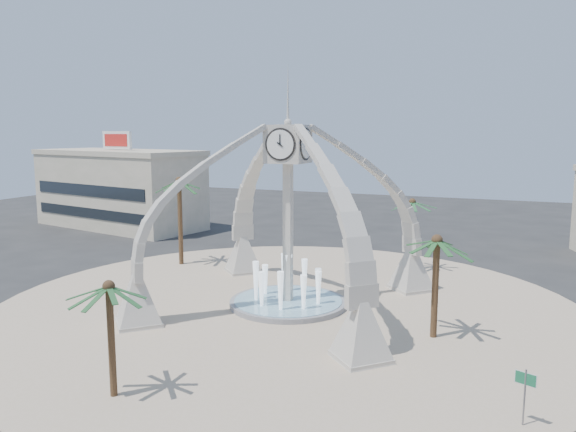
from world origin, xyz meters
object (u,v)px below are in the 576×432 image
at_px(palm_east, 437,242).
at_px(palm_north, 412,203).
at_px(clock_tower, 288,213).
at_px(palm_west, 179,182).
at_px(fountain, 288,302).
at_px(palm_south, 109,288).
at_px(street_sign, 525,386).

height_order(palm_east, palm_north, palm_north).
height_order(clock_tower, palm_west, clock_tower).
xyz_separation_m(fountain, palm_north, (5.92, 13.15, 5.59)).
bearing_deg(palm_west, clock_tower, -29.09).
relative_size(fountain, palm_north, 1.20).
bearing_deg(palm_south, clock_tower, 81.98).
xyz_separation_m(palm_east, palm_west, (-23.64, 9.81, 1.73)).
height_order(fountain, palm_south, palm_south).
xyz_separation_m(palm_north, palm_south, (-8.08, -28.46, -0.81)).
xyz_separation_m(fountain, palm_east, (10.10, -2.27, 5.40)).
relative_size(fountain, palm_east, 1.22).
distance_m(palm_east, palm_north, 15.98).
distance_m(fountain, palm_south, 16.18).
bearing_deg(palm_west, street_sign, -33.08).
distance_m(clock_tower, palm_east, 10.38).
distance_m(palm_south, street_sign, 17.92).
xyz_separation_m(palm_west, palm_north, (19.47, 5.61, -1.54)).
height_order(fountain, palm_east, palm_east).
bearing_deg(palm_south, palm_east, 46.76).
relative_size(fountain, palm_south, 1.38).
relative_size(clock_tower, palm_north, 2.69).
bearing_deg(palm_south, fountain, 81.98).
bearing_deg(palm_north, palm_west, -163.91).
distance_m(fountain, palm_north, 15.47).
relative_size(palm_north, palm_south, 1.15).
xyz_separation_m(palm_north, street_sign, (9.00, -24.16, -4.13)).
xyz_separation_m(palm_south, street_sign, (17.08, 4.30, -3.32)).
bearing_deg(palm_north, palm_east, -74.86).
height_order(clock_tower, palm_south, clock_tower).
relative_size(palm_east, palm_west, 0.78).
distance_m(clock_tower, street_sign, 19.14).
bearing_deg(fountain, palm_south, -98.02).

